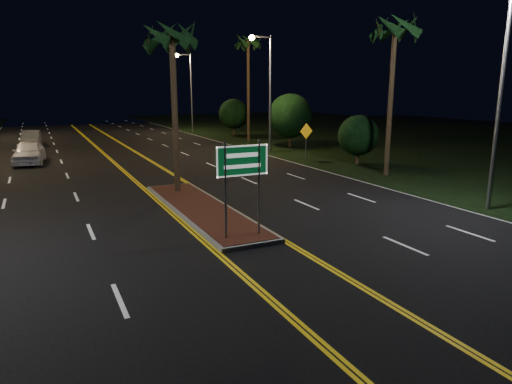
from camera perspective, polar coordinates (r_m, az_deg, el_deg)
ground at (r=13.07m, az=3.43°, el=-9.57°), size 120.00×120.00×0.00m
grass_right at (r=50.78m, az=19.60°, el=6.38°), size 40.00×110.00×0.01m
median_island at (r=19.14m, az=-6.81°, el=-2.11°), size 2.25×10.25×0.17m
highway_sign at (r=14.82m, az=-1.72°, el=2.81°), size 1.80×0.08×3.20m
streetlight_right_near at (r=20.78m, az=27.89°, el=13.23°), size 1.91×0.44×9.00m
streetlight_right_mid at (r=36.51m, az=1.25°, el=13.81°), size 1.91×0.44×9.00m
streetlight_right_far at (r=55.09m, az=-8.49°, el=13.30°), size 1.91×0.44×9.00m
palm_median at (r=21.98m, az=-10.48°, el=18.58°), size 2.40×2.40×8.30m
palm_right_near at (r=27.79m, az=17.00°, el=18.92°), size 2.40×2.40×9.30m
palm_right_far at (r=44.86m, az=-0.99°, el=18.06°), size 2.40×2.40×10.30m
shrub_near at (r=31.45m, az=12.67°, el=6.91°), size 2.70×2.70×3.30m
shrub_mid at (r=39.94m, az=4.30°, el=9.47°), size 3.78×3.78×4.62m
shrub_far at (r=50.62m, az=-2.80°, el=9.72°), size 3.24×3.24×3.96m
car_near at (r=34.69m, az=-26.53°, el=4.68°), size 2.89×5.67×1.82m
car_far at (r=45.79m, az=-26.29°, el=6.19°), size 2.36×4.90×1.59m
warning_sign at (r=32.80m, az=6.29°, el=6.95°), size 1.09×0.18×2.61m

